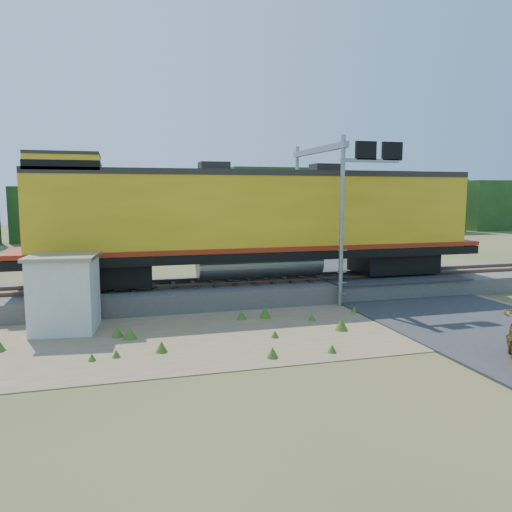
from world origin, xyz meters
name	(u,v)px	position (x,y,z in m)	size (l,w,h in m)	color
ground	(292,331)	(0.00, 0.00, 0.00)	(140.00, 140.00, 0.00)	#475123
ballast	(250,290)	(0.00, 6.00, 0.40)	(70.00, 5.00, 0.80)	slate
rails	(250,280)	(0.00, 6.00, 0.88)	(70.00, 1.54, 0.16)	brown
dirt_shoulder	(236,331)	(-2.00, 0.50, 0.01)	(26.00, 8.00, 0.03)	#8C7754
road	(445,312)	(7.00, 0.74, 0.09)	(7.00, 66.00, 0.86)	#38383A
tree_line_north	(174,211)	(0.00, 38.00, 3.07)	(130.00, 3.00, 6.50)	#173914
weed_clumps	(196,338)	(-3.50, 0.10, 0.00)	(15.00, 6.20, 0.56)	#3E651C
locomotive	(254,219)	(0.20, 6.00, 3.75)	(21.91, 3.34, 5.65)	black
shed	(65,293)	(-7.91, 2.26, 1.41)	(2.62, 2.62, 2.79)	silver
signal_gantry	(331,181)	(3.77, 5.32, 5.55)	(2.95, 6.20, 7.43)	gray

